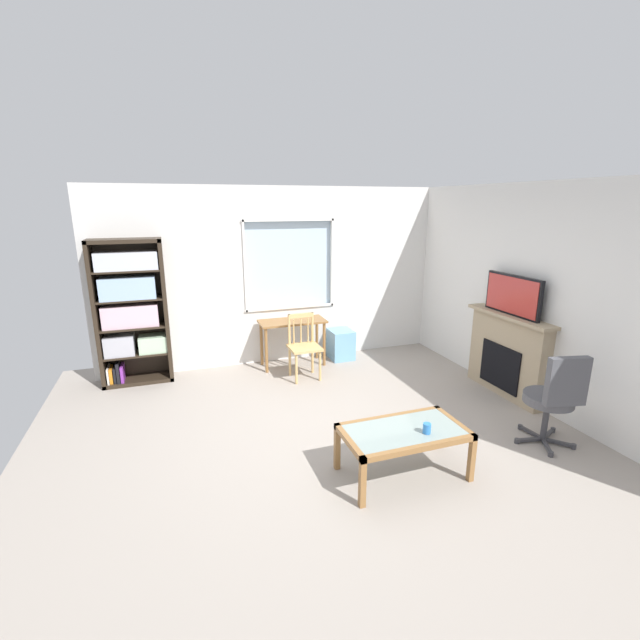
# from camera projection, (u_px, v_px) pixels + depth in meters

# --- Properties ---
(ground) EXTENTS (6.14, 6.02, 0.02)m
(ground) POSITION_uv_depth(u_px,v_px,m) (332.00, 437.00, 4.59)
(ground) COLOR #9E9389
(wall_back_with_window) EXTENTS (5.14, 0.15, 2.63)m
(wall_back_with_window) POSITION_uv_depth(u_px,v_px,m) (272.00, 278.00, 6.54)
(wall_back_with_window) COLOR silver
(wall_back_with_window) RESTS_ON ground
(wall_right) EXTENTS (0.12, 5.22, 2.63)m
(wall_right) POSITION_uv_depth(u_px,v_px,m) (543.00, 298.00, 5.08)
(wall_right) COLOR silver
(wall_right) RESTS_ON ground
(bookshelf) EXTENTS (0.90, 0.38, 1.94)m
(bookshelf) POSITION_uv_depth(u_px,v_px,m) (131.00, 308.00, 5.75)
(bookshelf) COLOR #2D2319
(bookshelf) RESTS_ON ground
(desk_under_window) EXTENTS (0.98, 0.44, 0.70)m
(desk_under_window) POSITION_uv_depth(u_px,v_px,m) (292.00, 328.00, 6.47)
(desk_under_window) COLOR olive
(desk_under_window) RESTS_ON ground
(wooden_chair) EXTENTS (0.42, 0.40, 0.90)m
(wooden_chair) POSITION_uv_depth(u_px,v_px,m) (304.00, 346.00, 6.04)
(wooden_chair) COLOR tan
(wooden_chair) RESTS_ON ground
(plastic_drawer_unit) EXTENTS (0.35, 0.40, 0.46)m
(plastic_drawer_unit) POSITION_uv_depth(u_px,v_px,m) (341.00, 344.00, 6.86)
(plastic_drawer_unit) COLOR #72ADDB
(plastic_drawer_unit) RESTS_ON ground
(fireplace) EXTENTS (0.26, 1.30, 1.05)m
(fireplace) POSITION_uv_depth(u_px,v_px,m) (507.00, 354.00, 5.50)
(fireplace) COLOR tan
(fireplace) RESTS_ON ground
(tv) EXTENTS (0.06, 0.87, 0.49)m
(tv) POSITION_uv_depth(u_px,v_px,m) (513.00, 295.00, 5.29)
(tv) COLOR black
(tv) RESTS_ON fireplace
(office_chair) EXTENTS (0.58, 0.60, 1.00)m
(office_chair) POSITION_uv_depth(u_px,v_px,m) (555.00, 396.00, 4.27)
(office_chair) COLOR #4C4C51
(office_chair) RESTS_ON ground
(coffee_table) EXTENTS (1.10, 0.61, 0.45)m
(coffee_table) POSITION_uv_depth(u_px,v_px,m) (404.00, 436.00, 3.85)
(coffee_table) COLOR #8C9E99
(coffee_table) RESTS_ON ground
(sippy_cup) EXTENTS (0.07, 0.07, 0.09)m
(sippy_cup) POSITION_uv_depth(u_px,v_px,m) (427.00, 428.00, 3.76)
(sippy_cup) COLOR #337FD6
(sippy_cup) RESTS_ON coffee_table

